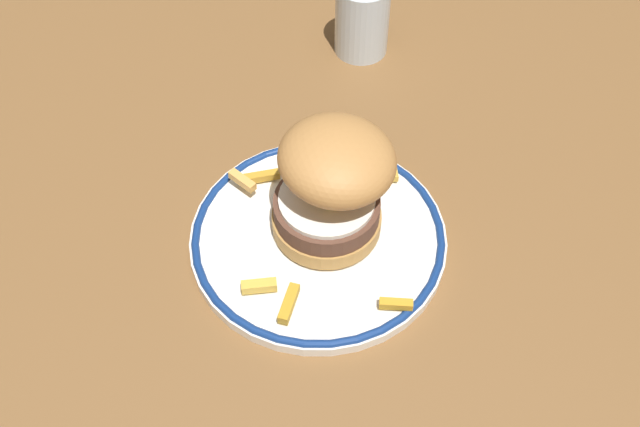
{
  "coord_description": "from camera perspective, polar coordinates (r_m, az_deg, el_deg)",
  "views": [
    {
      "loc": [
        -0.17,
        -47.98,
        60.42
      ],
      "look_at": [
        3.94,
        -4.4,
        4.6
      ],
      "focal_mm": 41.99,
      "sensor_mm": 36.0,
      "label": 1
    }
  ],
  "objects": [
    {
      "name": "ground_plane",
      "position": [
        0.79,
        -3.16,
        -0.67
      ],
      "size": [
        127.82,
        88.16,
        4.0
      ],
      "primitive_type": "cube",
      "color": "brown"
    },
    {
      "name": "dinner_plate",
      "position": [
        0.74,
        0.0,
        -1.8
      ],
      "size": [
        25.35,
        25.35,
        1.6
      ],
      "color": "white",
      "rests_on": "ground_plane"
    },
    {
      "name": "burger",
      "position": [
        0.7,
        1.11,
        2.4
      ],
      "size": [
        13.51,
        13.2,
        11.8
      ],
      "color": "#B78441",
      "rests_on": "dinner_plate"
    },
    {
      "name": "fries_pile",
      "position": [
        0.74,
        -0.56,
        0.08
      ],
      "size": [
        17.48,
        21.07,
        1.73
      ],
      "color": "gold",
      "rests_on": "dinner_plate"
    },
    {
      "name": "water_glass",
      "position": [
        0.93,
        3.32,
        14.4
      ],
      "size": [
        6.53,
        6.53,
        9.16
      ],
      "color": "silver",
      "rests_on": "ground_plane"
    }
  ]
}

